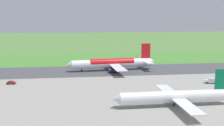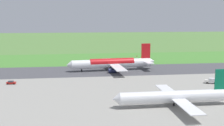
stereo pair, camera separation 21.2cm
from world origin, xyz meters
TOP-DOWN VIEW (x-y plane):
  - ground_plane at (0.00, 0.00)m, footprint 800.00×800.00m
  - runway_asphalt at (0.00, 0.00)m, footprint 600.00×33.44m
  - apron_concrete at (0.00, 64.15)m, footprint 440.00×110.00m
  - grass_verge_foreground at (0.00, -36.84)m, footprint 600.00×80.00m
  - airliner_main at (7.85, -0.03)m, footprint 54.15×44.34m
  - airliner_parked_mid at (-5.88, 68.27)m, footprint 44.81×36.56m
  - service_truck_baggage at (-35.31, 38.55)m, footprint 6.22×4.32m
  - service_car_ops at (60.35, 27.60)m, footprint 4.36×2.27m
  - no_stopping_sign at (-15.48, -38.43)m, footprint 0.60×0.10m
  - traffic_cone_orange at (-8.24, -36.70)m, footprint 0.40×0.40m

SIDE VIEW (x-z plane):
  - ground_plane at x=0.00m, z-range 0.00..0.00m
  - grass_verge_foreground at x=0.00m, z-range 0.00..0.04m
  - apron_concrete at x=0.00m, z-range 0.00..0.05m
  - runway_asphalt at x=0.00m, z-range 0.00..0.06m
  - traffic_cone_orange at x=-8.24m, z-range 0.00..0.55m
  - service_car_ops at x=60.35m, z-range 0.03..1.65m
  - service_truck_baggage at x=-35.31m, z-range 0.08..2.73m
  - no_stopping_sign at x=-15.48m, z-range 0.26..3.26m
  - airliner_parked_mid at x=-5.88m, z-range -2.98..10.14m
  - airliner_main at x=7.85m, z-range -3.59..12.29m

